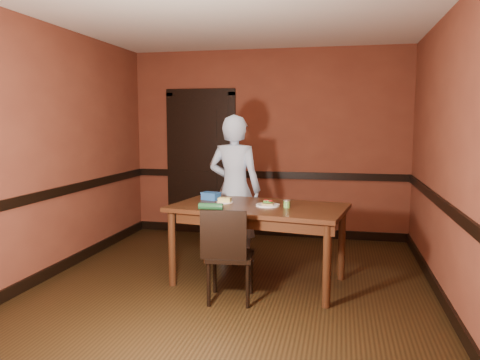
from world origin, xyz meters
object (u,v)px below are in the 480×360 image
at_px(chair_far, 223,228).
at_px(chair_near, 230,254).
at_px(person, 235,189).
at_px(cheese_saucer, 225,201).
at_px(food_tub, 211,196).
at_px(sauce_jar, 287,204).
at_px(dining_table, 258,244).
at_px(sandwich_plate, 268,204).

height_order(chair_far, chair_near, chair_near).
distance_m(chair_far, person, 0.50).
height_order(chair_far, person, person).
bearing_deg(cheese_saucer, food_tub, 141.00).
relative_size(cheese_saucer, food_tub, 0.76).
relative_size(chair_far, cheese_saucer, 4.57).
xyz_separation_m(chair_far, food_tub, (-0.02, -0.42, 0.46)).
bearing_deg(sauce_jar, dining_table, 165.53).
distance_m(dining_table, cheese_saucer, 0.58).
height_order(sandwich_plate, food_tub, food_tub).
distance_m(dining_table, chair_near, 0.57).
distance_m(sandwich_plate, food_tub, 0.72).
bearing_deg(food_tub, dining_table, -2.83).
bearing_deg(person, sauce_jar, 139.55).
bearing_deg(food_tub, cheese_saucer, -19.07).
bearing_deg(food_tub, person, 89.73).
distance_m(chair_far, sandwich_plate, 1.03).
distance_m(chair_far, chair_near, 1.26).
distance_m(chair_near, sauce_jar, 0.78).
xyz_separation_m(cheese_saucer, food_tub, (-0.19, 0.16, 0.02)).
xyz_separation_m(chair_near, sauce_jar, (0.47, 0.46, 0.41)).
distance_m(chair_far, cheese_saucer, 0.75).
bearing_deg(dining_table, sauce_jar, -5.32).
bearing_deg(dining_table, chair_near, -98.49).
xyz_separation_m(chair_far, sauce_jar, (0.85, -0.74, 0.46)).
xyz_separation_m(chair_far, person, (0.14, 0.03, 0.48)).
xyz_separation_m(person, cheese_saucer, (0.03, -0.61, -0.04)).
relative_size(chair_near, sauce_jar, 10.98).
height_order(dining_table, food_tub, food_tub).
relative_size(chair_far, person, 0.45).
xyz_separation_m(sandwich_plate, cheese_saucer, (-0.48, 0.10, 0.00)).
bearing_deg(cheese_saucer, chair_far, 106.58).
distance_m(dining_table, food_tub, 0.77).
height_order(person, sandwich_plate, person).
bearing_deg(chair_near, sauce_jar, -141.64).
distance_m(chair_near, food_tub, 0.97).
relative_size(person, cheese_saucer, 10.06).
bearing_deg(dining_table, sandwich_plate, 0.50).
relative_size(dining_table, chair_near, 1.96).
distance_m(dining_table, sauce_jar, 0.54).
relative_size(dining_table, sandwich_plate, 7.12).
bearing_deg(dining_table, cheese_saucer, 176.77).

